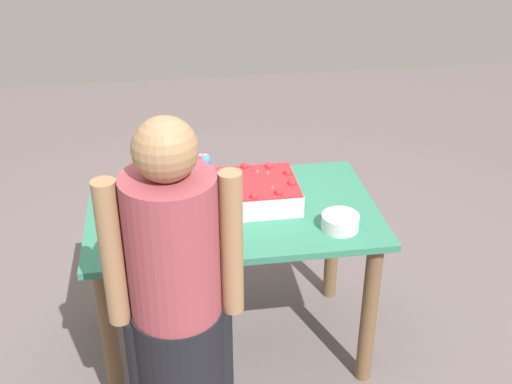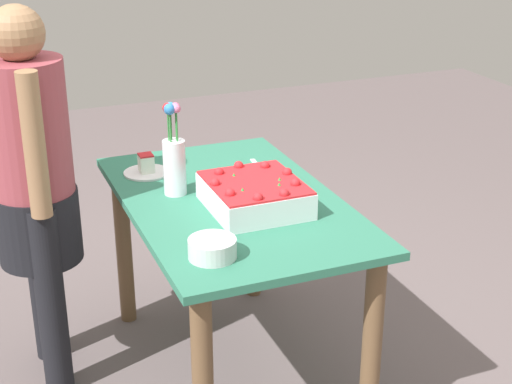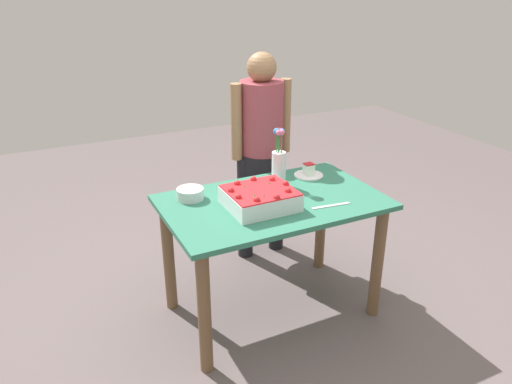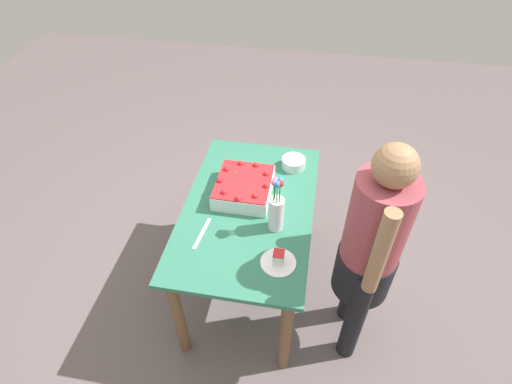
# 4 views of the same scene
# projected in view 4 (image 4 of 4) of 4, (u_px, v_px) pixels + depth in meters

# --- Properties ---
(ground_plane) EXTENTS (8.00, 8.00, 0.00)m
(ground_plane) POSITION_uv_depth(u_px,v_px,m) (250.00, 281.00, 2.89)
(ground_plane) COLOR #66595A
(dining_table) EXTENTS (1.26, 0.77, 0.77)m
(dining_table) POSITION_uv_depth(u_px,v_px,m) (249.00, 223.00, 2.47)
(dining_table) COLOR #30755B
(dining_table) RESTS_ON ground_plane
(sheet_cake) EXTENTS (0.37, 0.33, 0.13)m
(sheet_cake) POSITION_uv_depth(u_px,v_px,m) (244.00, 187.00, 2.42)
(sheet_cake) COLOR white
(sheet_cake) RESTS_ON dining_table
(serving_plate_with_slice) EXTENTS (0.19, 0.19, 0.08)m
(serving_plate_with_slice) POSITION_uv_depth(u_px,v_px,m) (278.00, 260.00, 2.05)
(serving_plate_with_slice) COLOR white
(serving_plate_with_slice) RESTS_ON dining_table
(cake_knife) EXTENTS (0.23, 0.05, 0.00)m
(cake_knife) POSITION_uv_depth(u_px,v_px,m) (202.00, 233.00, 2.22)
(cake_knife) COLOR silver
(cake_knife) RESTS_ON dining_table
(flower_vase) EXTENTS (0.09, 0.09, 0.36)m
(flower_vase) POSITION_uv_depth(u_px,v_px,m) (276.00, 209.00, 2.16)
(flower_vase) COLOR white
(flower_vase) RESTS_ON dining_table
(fruit_bowl) EXTENTS (0.16, 0.16, 0.06)m
(fruit_bowl) POSITION_uv_depth(u_px,v_px,m) (294.00, 163.00, 2.63)
(fruit_bowl) COLOR silver
(fruit_bowl) RESTS_ON dining_table
(person_standing) EXTENTS (0.45, 0.31, 1.49)m
(person_standing) POSITION_uv_depth(u_px,v_px,m) (370.00, 247.00, 2.03)
(person_standing) COLOR black
(person_standing) RESTS_ON ground_plane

